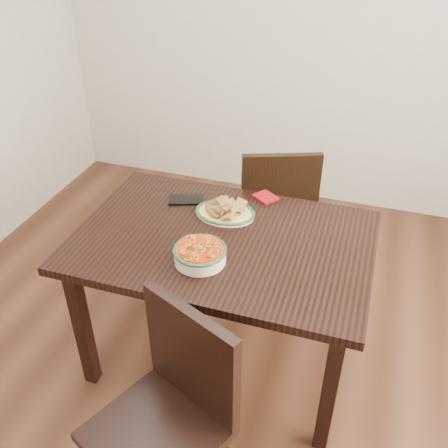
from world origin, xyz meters
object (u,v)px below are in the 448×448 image
(chair_far, at_px, (276,208))
(chair_near, at_px, (172,406))
(fish_plate, at_px, (225,207))
(noodle_bowl, at_px, (200,252))
(dining_table, at_px, (223,254))
(smartphone, at_px, (186,200))

(chair_far, xyz_separation_m, chair_near, (-0.05, -1.41, 0.00))
(fish_plate, bearing_deg, noodle_bowl, -88.58)
(dining_table, height_order, chair_near, chair_near)
(chair_near, distance_m, fish_plate, 0.93)
(chair_far, relative_size, noodle_bowl, 3.97)
(noodle_bowl, relative_size, smartphone, 1.31)
(chair_near, xyz_separation_m, fish_plate, (-0.09, 0.88, 0.30))
(chair_near, height_order, noodle_bowl, chair_near)
(noodle_bowl, xyz_separation_m, smartphone, (-0.23, 0.42, -0.04))
(chair_near, distance_m, noodle_bowl, 0.60)
(smartphone, bearing_deg, dining_table, -61.23)
(fish_plate, relative_size, noodle_bowl, 1.24)
(dining_table, xyz_separation_m, chair_near, (0.04, -0.70, -0.16))
(smartphone, bearing_deg, fish_plate, -35.08)
(fish_plate, height_order, noodle_bowl, fish_plate)
(chair_near, height_order, fish_plate, chair_near)
(chair_far, relative_size, chair_near, 1.00)
(dining_table, relative_size, noodle_bowl, 5.80)
(fish_plate, bearing_deg, smartphone, 164.17)
(chair_far, distance_m, chair_near, 1.41)
(dining_table, height_order, noodle_bowl, noodle_bowl)
(dining_table, height_order, chair_far, chair_far)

